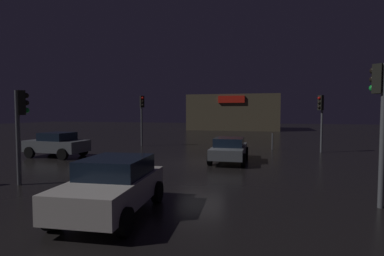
% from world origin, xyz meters
% --- Properties ---
extents(ground_plane, '(120.00, 120.00, 0.00)m').
position_xyz_m(ground_plane, '(0.00, 0.00, 0.00)').
color(ground_plane, black).
extents(store_building, '(14.37, 9.90, 5.65)m').
position_xyz_m(store_building, '(-1.78, 33.65, 2.83)').
color(store_building, brown).
rests_on(store_building, ground).
extents(traffic_signal_main, '(0.43, 0.42, 4.03)m').
position_xyz_m(traffic_signal_main, '(7.18, 6.38, 2.87)').
color(traffic_signal_main, '#595B60').
rests_on(traffic_signal_main, ground).
extents(traffic_signal_opposite, '(0.42, 0.42, 4.22)m').
position_xyz_m(traffic_signal_opposite, '(-6.67, 6.97, 2.96)').
color(traffic_signal_opposite, '#595B60').
rests_on(traffic_signal_opposite, ground).
extents(traffic_signal_cross_left, '(0.43, 0.41, 4.26)m').
position_xyz_m(traffic_signal_cross_left, '(6.77, -5.96, 2.93)').
color(traffic_signal_cross_left, '#595B60').
rests_on(traffic_signal_cross_left, ground).
extents(traffic_signal_cross_right, '(0.42, 0.43, 3.69)m').
position_xyz_m(traffic_signal_cross_right, '(-5.75, -6.40, 2.58)').
color(traffic_signal_cross_right, '#595B60').
rests_on(traffic_signal_cross_right, ground).
extents(car_near, '(2.06, 4.45, 1.39)m').
position_xyz_m(car_near, '(1.45, 1.00, 0.73)').
color(car_near, slate).
rests_on(car_near, ground).
extents(car_far, '(3.90, 2.23, 1.56)m').
position_xyz_m(car_far, '(-9.43, 0.04, 0.81)').
color(car_far, slate).
rests_on(car_far, ground).
extents(car_crossing, '(2.31, 3.99, 1.55)m').
position_xyz_m(car_crossing, '(-0.62, -8.45, 0.81)').
color(car_crossing, silver).
rests_on(car_crossing, ground).
extents(bollard_kerb_a, '(0.11, 0.11, 1.26)m').
position_xyz_m(bollard_kerb_a, '(3.95, 7.15, 0.63)').
color(bollard_kerb_a, '#595B60').
rests_on(bollard_kerb_a, ground).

